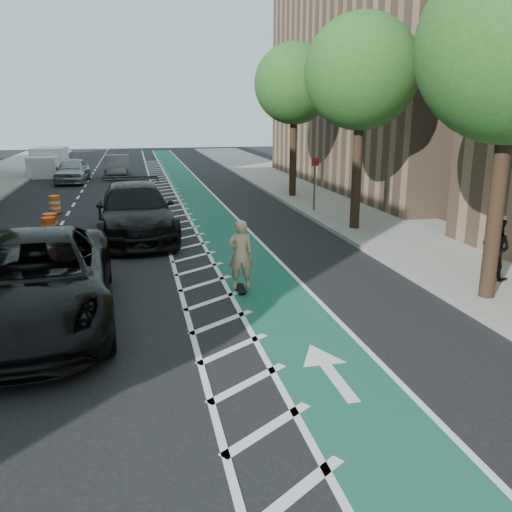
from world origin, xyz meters
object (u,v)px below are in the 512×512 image
object	(u,v)px
barrel_a	(49,230)
skateboarder	(240,254)
suv_far	(135,211)
suv_near	(33,281)

from	to	relation	value
barrel_a	skateboarder	bearing A→B (deg)	-51.73
skateboarder	suv_far	world-z (taller)	suv_far
suv_far	barrel_a	xyz separation A→B (m)	(-3.02, 0.10, -0.56)
barrel_a	suv_near	bearing A→B (deg)	-84.13
skateboarder	suv_far	distance (m)	7.38
suv_near	suv_far	distance (m)	8.39
suv_near	barrel_a	distance (m)	8.27
suv_near	barrel_a	xyz separation A→B (m)	(-0.84, 8.21, -0.58)
barrel_a	suv_far	bearing A→B (deg)	-1.83
suv_near	suv_far	size ratio (longest dim) A/B	1.06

